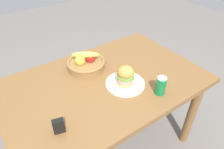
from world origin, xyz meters
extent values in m
plane|color=slate|center=(0.00, 0.00, 0.00)|extent=(8.00, 8.00, 0.00)
cube|color=brown|center=(0.00, 0.00, 0.73)|extent=(1.40, 0.90, 0.04)
cylinder|color=brown|center=(0.62, -0.37, 0.35)|extent=(0.07, 0.07, 0.71)
cylinder|color=brown|center=(-0.62, 0.37, 0.35)|extent=(0.07, 0.07, 0.71)
cylinder|color=brown|center=(0.62, 0.37, 0.35)|extent=(0.07, 0.07, 0.71)
cylinder|color=white|center=(0.09, -0.11, 0.76)|extent=(0.27, 0.27, 0.01)
cylinder|color=tan|center=(0.09, -0.11, 0.78)|extent=(0.11, 0.11, 0.03)
cylinder|color=pink|center=(0.09, -0.11, 0.80)|extent=(0.12, 0.12, 0.02)
cylinder|color=olive|center=(0.09, -0.11, 0.82)|extent=(0.12, 0.12, 0.02)
ellipsoid|color=gold|center=(0.09, -0.11, 0.85)|extent=(0.11, 0.11, 0.08)
cylinder|color=#147238|center=(0.22, -0.31, 0.81)|extent=(0.07, 0.07, 0.12)
cylinder|color=silver|center=(0.22, -0.31, 0.87)|extent=(0.06, 0.06, 0.00)
cylinder|color=olive|center=(-0.03, 0.22, 0.78)|extent=(0.28, 0.28, 0.05)
torus|color=olive|center=(-0.03, 0.22, 0.80)|extent=(0.29, 0.29, 0.02)
sphere|color=red|center=(0.01, 0.21, 0.83)|extent=(0.08, 0.08, 0.08)
sphere|color=gold|center=(-0.07, 0.22, 0.83)|extent=(0.08, 0.08, 0.08)
ellipsoid|color=yellow|center=(-0.02, 0.22, 0.86)|extent=(0.20, 0.16, 0.05)
cube|color=black|center=(-0.43, -0.22, 0.80)|extent=(0.07, 0.04, 0.09)
camera|label=1|loc=(-0.60, -0.94, 1.65)|focal=32.67mm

